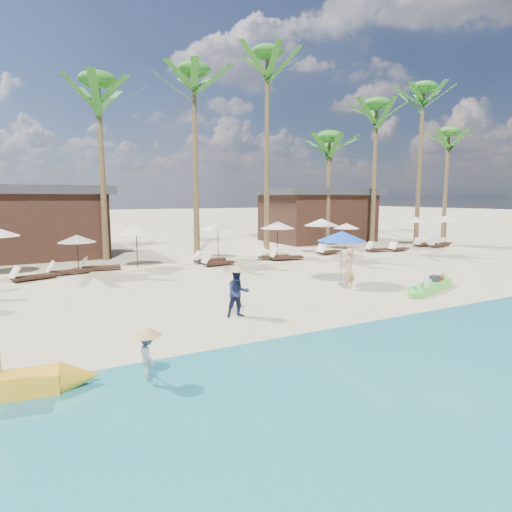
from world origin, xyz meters
TOP-DOWN VIEW (x-y plane):
  - ground at (0.00, 0.00)m, footprint 240.00×240.00m
  - wet_sand_strip at (0.00, -5.00)m, footprint 240.00×4.50m
  - green_canoe at (6.46, -0.43)m, footprint 4.34×1.73m
  - tourist at (3.80, 1.30)m, footprint 0.70×0.57m
  - vendor_green at (-1.74, -0.19)m, footprint 0.79×0.65m
  - vendor_yellow at (-5.34, -3.70)m, footprint 0.38×0.59m
  - blue_umbrella at (4.23, 2.29)m, footprint 2.08×2.08m
  - resort_parasol_4 at (-5.24, 10.25)m, footprint 1.79×1.79m
  - lounger_4_left at (-7.30, 9.23)m, footprint 1.90×1.13m
  - lounger_4_right at (-5.84, 10.01)m, footprint 1.86×0.73m
  - resort_parasol_5 at (-2.39, 10.49)m, footprint 2.10×2.10m
  - lounger_5_left at (-4.32, 10.53)m, footprint 1.98×0.82m
  - resort_parasol_6 at (2.43, 11.20)m, footprint 2.11×2.11m
  - lounger_6_left at (1.46, 9.16)m, footprint 1.80×0.70m
  - lounger_6_right at (1.44, 10.35)m, footprint 1.88×0.71m
  - resort_parasol_7 at (6.00, 10.46)m, footprint 2.11×2.11m
  - lounger_7_left at (5.24, 9.81)m, footprint 2.04×0.99m
  - lounger_7_right at (5.73, 9.20)m, footprint 2.03×0.89m
  - resort_parasol_8 at (9.04, 10.19)m, footprint 2.22×2.22m
  - lounger_8_left at (9.49, 10.08)m, footprint 1.98×1.10m
  - resort_parasol_9 at (12.14, 11.49)m, footprint 1.79×1.79m
  - lounger_9_left at (13.31, 9.64)m, footprint 1.88×0.82m
  - lounger_9_right at (14.75, 9.21)m, footprint 1.81×0.85m
  - resort_parasol_10 at (18.88, 11.60)m, footprint 2.11×2.11m
  - lounger_10_left at (18.36, 10.34)m, footprint 1.89×0.92m
  - lounger_10_right at (18.92, 9.44)m, footprint 1.82×0.62m
  - resort_parasol_11 at (20.59, 10.12)m, footprint 2.19×2.19m
  - lounger_11_left at (20.47, 10.27)m, footprint 1.67×0.65m
  - palm_3 at (-3.36, 14.27)m, footprint 2.08×2.08m
  - palm_4 at (2.15, 14.01)m, footprint 2.08×2.08m
  - palm_5 at (7.45, 14.38)m, footprint 2.08×2.08m
  - palm_6 at (12.84, 14.52)m, footprint 2.08×2.08m
  - palm_7 at (16.57, 13.68)m, footprint 2.08×2.08m
  - palm_8 at (21.07, 13.33)m, footprint 2.08×2.08m
  - palm_9 at (26.21, 14.81)m, footprint 2.08×2.08m
  - pavilion_west at (-8.00, 17.50)m, footprint 10.80×6.60m
  - pavilion_east at (14.00, 17.50)m, footprint 8.80×6.60m

SIDE VIEW (x-z plane):
  - ground at x=0.00m, z-range 0.00..0.00m
  - wet_sand_strip at x=0.00m, z-range 0.00..0.01m
  - lounger_11_left at x=20.47m, z-range -0.09..0.46m
  - green_canoe at x=6.46m, z-range -0.09..0.48m
  - lounger_9_right at x=14.75m, z-range -0.10..0.49m
  - lounger_6_left at x=1.46m, z-range -0.10..0.50m
  - lounger_10_right at x=18.92m, z-range -0.10..0.51m
  - lounger_10_left at x=18.36m, z-range -0.10..0.51m
  - lounger_4_right at x=-5.84m, z-range -0.10..0.52m
  - lounger_4_left at x=-7.30m, z-range -0.10..0.52m
  - lounger_9_left at x=13.31m, z-range -0.10..0.52m
  - lounger_6_right at x=1.44m, z-range -0.10..0.52m
  - lounger_8_left at x=9.49m, z-range -0.11..0.54m
  - lounger_5_left at x=-4.32m, z-range -0.11..0.54m
  - lounger_7_right at x=5.73m, z-range -0.11..0.56m
  - lounger_7_left at x=5.24m, z-range -0.11..0.56m
  - vendor_yellow at x=-5.34m, z-range 0.18..1.05m
  - vendor_green at x=-1.74m, z-range 0.00..1.49m
  - tourist at x=3.80m, z-range 0.00..1.67m
  - resort_parasol_9 at x=12.14m, z-range 0.74..2.58m
  - resort_parasol_4 at x=-5.24m, z-range 0.74..2.59m
  - resort_parasol_5 at x=-2.39m, z-range 0.87..3.03m
  - resort_parasol_10 at x=18.88m, z-range 0.87..3.04m
  - resort_parasol_6 at x=2.43m, z-range 0.87..3.05m
  - resort_parasol_7 at x=6.00m, z-range 0.87..3.05m
  - blue_umbrella at x=4.23m, z-range 0.90..3.14m
  - resort_parasol_11 at x=20.59m, z-range 0.91..3.16m
  - resort_parasol_8 at x=9.04m, z-range 0.92..3.21m
  - pavilion_west at x=-8.00m, z-range 0.04..4.34m
  - pavilion_east at x=14.00m, z-range 0.05..4.35m
  - palm_6 at x=12.84m, z-range 2.79..11.31m
  - palm_9 at x=26.21m, z-range 3.14..12.97m
  - palm_3 at x=-3.36m, z-range 3.32..13.83m
  - palm_7 at x=16.57m, z-range 3.46..14.53m
  - palm_4 at x=2.15m, z-range 3.60..15.30m
  - palm_8 at x=21.07m, z-range 3.83..16.53m
  - palm_5 at x=7.45m, z-range 4.02..17.62m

